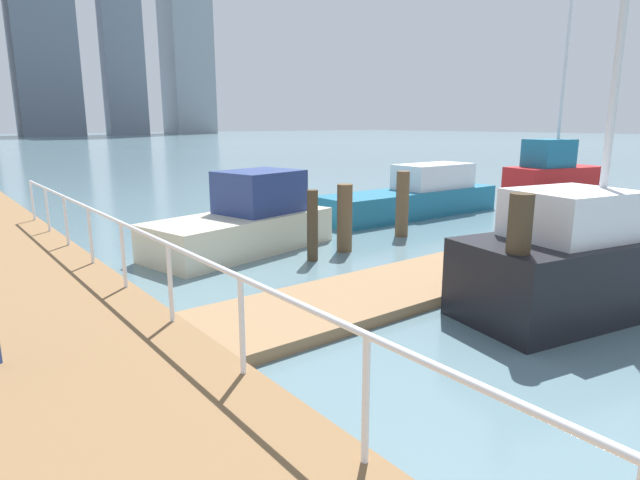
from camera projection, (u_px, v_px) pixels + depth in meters
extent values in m
plane|color=slate|center=(161.00, 226.00, 15.51)|extent=(300.00, 300.00, 0.00)
cube|color=#93704C|center=(460.00, 270.00, 10.51)|extent=(12.55, 2.00, 0.18)
cylinder|color=white|center=(366.00, 400.00, 3.97)|extent=(0.06, 0.06, 1.05)
cylinder|color=white|center=(242.00, 326.00, 5.42)|extent=(0.06, 0.06, 1.05)
cylinder|color=white|center=(170.00, 283.00, 6.87)|extent=(0.06, 0.06, 1.05)
cylinder|color=white|center=(123.00, 255.00, 8.32)|extent=(0.06, 0.06, 1.05)
cylinder|color=white|center=(91.00, 236.00, 9.77)|extent=(0.06, 0.06, 1.05)
cylinder|color=white|center=(66.00, 221.00, 11.21)|extent=(0.06, 0.06, 1.05)
cylinder|color=white|center=(47.00, 210.00, 12.66)|extent=(0.06, 0.06, 1.05)
cylinder|color=white|center=(32.00, 201.00, 14.11)|extent=(0.06, 0.06, 1.05)
cylinder|color=white|center=(367.00, 335.00, 3.86)|extent=(0.06, 26.31, 0.06)
cylinder|color=#473826|center=(312.00, 226.00, 11.46)|extent=(0.24, 0.24, 1.56)
cylinder|color=brown|center=(402.00, 204.00, 13.95)|extent=(0.34, 0.34, 1.73)
cylinder|color=#473826|center=(516.00, 268.00, 7.23)|extent=(0.32, 0.32, 2.05)
cylinder|color=brown|center=(345.00, 218.00, 12.28)|extent=(0.36, 0.36, 1.59)
cube|color=black|center=(593.00, 271.00, 8.55)|extent=(5.01, 2.64, 1.23)
cube|color=white|center=(571.00, 214.00, 8.04)|extent=(1.93, 1.70, 0.75)
cylinder|color=silver|center=(621.00, 37.00, 7.77)|extent=(0.12, 0.12, 5.95)
cube|color=red|center=(554.00, 180.00, 22.49)|extent=(4.50, 2.64, 1.14)
cube|color=#1E6B8C|center=(549.00, 153.00, 22.04)|extent=(1.99, 1.76, 1.15)
cylinder|color=silver|center=(563.00, 84.00, 21.63)|extent=(0.12, 0.12, 6.76)
cube|color=#1E6B8C|center=(410.00, 203.00, 17.12)|extent=(6.77, 1.79, 0.83)
cube|color=white|center=(433.00, 176.00, 17.58)|extent=(2.71, 1.40, 0.80)
cube|color=beige|center=(241.00, 233.00, 12.40)|extent=(4.84, 2.79, 0.85)
cube|color=navy|center=(260.00, 191.00, 12.68)|extent=(2.12, 1.85, 1.00)
cube|color=slate|center=(119.00, 11.00, 126.06)|extent=(9.79, 7.64, 58.33)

